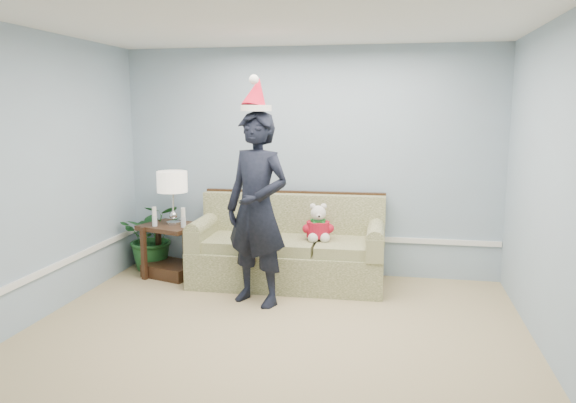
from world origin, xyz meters
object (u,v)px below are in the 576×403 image
(teddy_bear, at_px, (318,227))
(man, at_px, (257,209))
(sofa, at_px, (289,252))
(houseplant, at_px, (153,236))
(side_table, at_px, (172,256))
(table_lamp, at_px, (172,184))

(teddy_bear, bearing_deg, man, -142.40)
(sofa, relative_size, houseplant, 2.60)
(houseplant, distance_m, teddy_bear, 2.14)
(sofa, relative_size, side_table, 2.78)
(houseplant, bearing_deg, teddy_bear, -8.15)
(sofa, xyz_separation_m, man, (-0.18, -0.75, 0.62))
(sofa, bearing_deg, teddy_bear, -16.60)
(houseplant, relative_size, teddy_bear, 1.98)
(table_lamp, bearing_deg, sofa, 0.45)
(table_lamp, bearing_deg, houseplant, 149.26)
(sofa, bearing_deg, table_lamp, 179.38)
(side_table, bearing_deg, teddy_bear, -2.31)
(sofa, height_order, houseplant, sofa)
(side_table, xyz_separation_m, houseplant, (-0.33, 0.23, 0.17))
(houseplant, bearing_deg, side_table, -34.51)
(sofa, relative_size, teddy_bear, 5.16)
(table_lamp, distance_m, man, 1.42)
(sofa, height_order, table_lamp, table_lamp)
(sofa, height_order, side_table, sofa)
(houseplant, bearing_deg, table_lamp, -30.74)
(teddy_bear, bearing_deg, table_lamp, 163.67)
(table_lamp, xyz_separation_m, houseplant, (-0.36, 0.21, -0.69))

